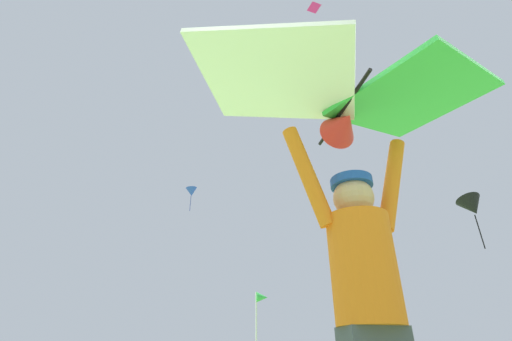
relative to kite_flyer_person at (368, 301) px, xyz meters
name	(u,v)px	position (x,y,z in m)	size (l,w,h in m)	color
kite_flyer_person	(368,301)	(0.00, 0.00, 0.00)	(0.81, 0.35, 1.92)	#424751
held_stunt_kite	(346,96)	(0.00, -0.09, 1.22)	(2.12, 1.13, 0.43)	black
distant_kite_magenta_low_left	(314,7)	(5.00, 10.22, 16.76)	(0.83, 0.83, 0.16)	#DB2393
distant_kite_blue_mid_right	(191,192)	(-0.31, 24.86, 11.60)	(1.21, 1.22, 2.07)	blue
distant_kite_yellow_high_left	(273,51)	(2.63, 10.41, 13.07)	(0.94, 0.93, 0.30)	yellow
distant_kite_black_high_right	(472,206)	(10.80, 9.63, 5.29)	(1.31, 1.44, 2.33)	black
marker_flag	(261,304)	(1.13, 6.99, 0.87)	(0.30, 0.24, 2.09)	silver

